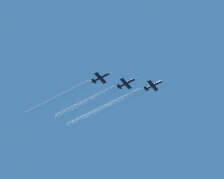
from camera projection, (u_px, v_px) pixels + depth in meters
jet_lead at (154, 85)px, 327.27m from camera, size 8.75×12.74×3.06m
jet_second_echelon at (127, 83)px, 323.88m from camera, size 8.75×12.74×3.06m
jet_third_echelon at (102, 77)px, 319.67m from camera, size 8.75×12.74×3.06m
smoke_trail_lead at (105, 108)px, 339.48m from camera, size 3.75×52.29×3.75m
smoke_trail_second_echelon at (87, 103)px, 334.03m from camera, size 3.75×41.48×3.75m
smoke_trail_third_echelon at (59, 99)px, 330.54m from camera, size 3.75×45.29×3.75m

